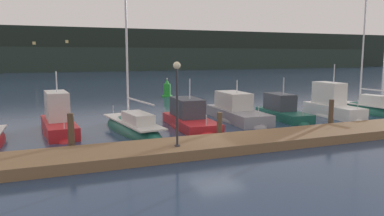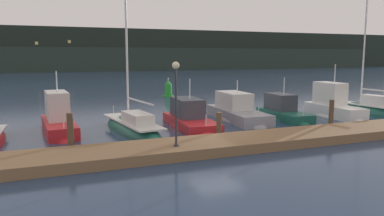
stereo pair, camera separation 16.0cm
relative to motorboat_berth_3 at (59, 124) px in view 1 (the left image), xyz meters
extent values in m
plane|color=navy|center=(7.59, -4.97, -0.47)|extent=(400.00, 400.00, 0.00)
cube|color=brown|center=(7.59, -6.88, -0.25)|extent=(36.80, 2.80, 0.45)
cylinder|color=#4C3D2D|center=(0.30, -5.23, 0.45)|extent=(0.28, 0.28, 1.84)
cylinder|color=#4C3D2D|center=(7.59, -5.23, 0.26)|extent=(0.28, 0.28, 1.47)
cylinder|color=#4C3D2D|center=(14.89, -5.23, 0.42)|extent=(0.28, 0.28, 1.79)
ellipsoid|color=red|center=(0.01, -0.15, -0.47)|extent=(2.02, 6.10, 0.91)
cube|color=red|center=(0.01, -0.15, -0.12)|extent=(1.85, 5.50, 0.69)
cube|color=silver|center=(-0.03, 0.45, 1.03)|extent=(1.29, 2.71, 1.61)
cube|color=black|center=(-0.09, 1.65, 1.27)|extent=(1.03, 0.36, 0.71)
cylinder|color=silver|center=(0.00, -0.03, 2.42)|extent=(0.07, 0.07, 1.19)
cylinder|color=silver|center=(0.15, -2.68, 0.52)|extent=(0.04, 0.04, 0.60)
ellipsoid|color=#195647|center=(3.93, -1.34, -0.47)|extent=(2.74, 7.75, 1.52)
cube|color=silver|center=(3.93, -1.34, 0.13)|extent=(2.30, 6.51, 0.08)
cube|color=silver|center=(4.04, -2.24, 0.46)|extent=(1.38, 2.54, 0.57)
cylinder|color=silver|center=(3.85, -0.74, 4.31)|extent=(0.12, 0.12, 8.36)
cylinder|color=silver|center=(4.09, -2.62, 1.43)|extent=(0.56, 3.77, 0.09)
cylinder|color=silver|center=(3.49, 2.12, 0.38)|extent=(0.04, 0.04, 0.50)
ellipsoid|color=red|center=(7.56, -1.32, -0.47)|extent=(2.53, 6.42, 1.08)
cube|color=red|center=(7.56, -1.32, -0.19)|extent=(2.32, 5.78, 0.56)
cube|color=#333842|center=(7.59, -0.69, 0.67)|extent=(1.64, 2.85, 1.15)
cube|color=black|center=(7.66, 0.57, 0.84)|extent=(1.33, 0.31, 0.51)
cylinder|color=silver|center=(7.56, -1.19, 1.87)|extent=(0.07, 0.07, 1.25)
cylinder|color=silver|center=(7.42, -3.97, 0.39)|extent=(0.04, 0.04, 0.60)
ellipsoid|color=gray|center=(11.44, -0.22, -0.47)|extent=(2.75, 7.12, 1.14)
cube|color=gray|center=(11.44, -0.22, -0.11)|extent=(2.52, 6.41, 0.72)
cube|color=silver|center=(11.49, 0.48, 0.81)|extent=(1.76, 3.17, 1.12)
cube|color=black|center=(11.58, 1.87, 0.98)|extent=(1.39, 0.32, 0.51)
cylinder|color=silver|center=(11.45, -0.08, 1.80)|extent=(0.07, 0.07, 0.86)
cylinder|color=silver|center=(11.26, -3.14, 0.55)|extent=(0.04, 0.04, 0.60)
ellipsoid|color=#195647|center=(14.61, -1.02, -0.47)|extent=(2.26, 5.45, 0.94)
cube|color=#195647|center=(14.61, -1.02, -0.18)|extent=(2.07, 4.91, 0.58)
cube|color=#333842|center=(14.65, -0.49, 0.67)|extent=(1.45, 2.43, 1.13)
cube|color=black|center=(14.72, 0.57, 0.84)|extent=(1.15, 0.31, 0.51)
cylinder|color=silver|center=(14.62, -0.92, 1.82)|extent=(0.07, 0.07, 1.17)
cylinder|color=silver|center=(14.46, -3.26, 0.40)|extent=(0.04, 0.04, 0.60)
ellipsoid|color=white|center=(18.50, -1.56, -0.47)|extent=(1.98, 5.52, 1.05)
cube|color=white|center=(18.50, -1.56, -0.05)|extent=(1.81, 4.97, 0.85)
cube|color=silver|center=(18.52, -1.01, 1.17)|extent=(1.29, 2.45, 1.58)
cube|color=black|center=(18.57, 0.08, 1.41)|extent=(1.06, 0.34, 0.70)
cylinder|color=silver|center=(18.50, -1.45, 2.62)|extent=(0.07, 0.07, 1.31)
cylinder|color=silver|center=(18.40, -3.84, 0.68)|extent=(0.04, 0.04, 0.60)
ellipsoid|color=#195647|center=(21.93, -1.13, -0.47)|extent=(1.87, 5.85, 1.61)
cube|color=silver|center=(21.93, -1.13, 0.18)|extent=(1.57, 4.92, 0.08)
cube|color=silver|center=(21.99, -1.82, 0.60)|extent=(0.98, 1.91, 0.76)
cylinder|color=silver|center=(21.89, -0.68, 4.14)|extent=(0.12, 0.12, 7.93)
cylinder|color=silver|center=(21.98, -1.69, 1.36)|extent=(0.27, 2.04, 0.09)
cylinder|color=silver|center=(21.69, 1.50, 0.43)|extent=(0.04, 0.04, 0.50)
cylinder|color=green|center=(11.63, 15.35, -0.39)|extent=(1.11, 1.11, 0.16)
cylinder|color=green|center=(11.63, 15.35, 0.29)|extent=(0.74, 0.74, 1.21)
cone|color=green|center=(11.63, 15.35, 1.14)|extent=(0.52, 0.52, 0.50)
sphere|color=#F9EAB7|center=(11.63, 15.35, 1.44)|extent=(0.16, 0.16, 0.16)
cylinder|color=#2D2D33|center=(4.51, -7.32, 0.01)|extent=(0.24, 0.24, 0.06)
cylinder|color=#2D2D33|center=(4.51, -7.32, 1.68)|extent=(0.10, 0.10, 3.29)
sphere|color=#F9EAB7|center=(4.51, -7.32, 3.47)|extent=(0.32, 0.32, 0.32)
cube|color=#1E2823|center=(7.59, 96.57, 5.66)|extent=(240.00, 16.00, 12.27)
cube|color=#26332C|center=(36.75, 86.57, 2.79)|extent=(144.00, 10.00, 6.52)
cube|color=#F4DB8C|center=(-4.08, 88.52, 0.98)|extent=(0.80, 0.10, 0.80)
cube|color=#F4DB8C|center=(29.67, 88.52, 3.93)|extent=(0.80, 0.10, 0.80)
cube|color=#F4DB8C|center=(-4.98, 88.52, 3.64)|extent=(0.80, 0.10, 0.80)
cube|color=#F4DB8C|center=(6.82, 88.52, 7.68)|extent=(0.80, 0.10, 0.80)
cube|color=#F4DB8C|center=(-1.63, 88.52, 7.17)|extent=(0.80, 0.10, 0.80)
cube|color=#F4DB8C|center=(54.99, 88.52, 1.07)|extent=(0.80, 0.10, 0.80)
ellipsoid|color=navy|center=(27.83, 3.29, -0.47)|extent=(3.15, 3.01, 0.56)
cube|color=brown|center=(27.83, 3.29, -0.25)|extent=(1.08, 1.10, 0.06)
camera|label=1|loc=(-0.89, -22.21, 3.89)|focal=35.00mm
camera|label=2|loc=(-0.74, -22.27, 3.89)|focal=35.00mm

